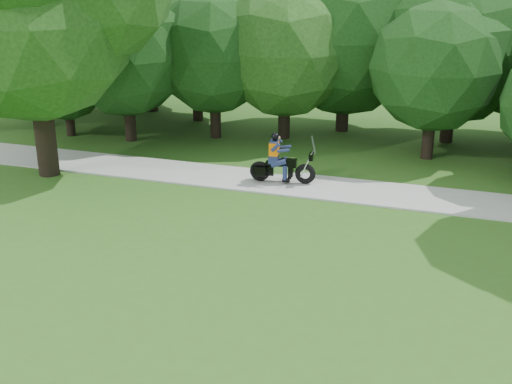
# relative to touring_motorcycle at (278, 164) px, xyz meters

# --- Properties ---
(ground) EXTENTS (100.00, 100.00, 0.00)m
(ground) POSITION_rel_touring_motorcycle_xyz_m (2.94, -7.99, -0.65)
(ground) COLOR #355D1A
(ground) RESTS_ON ground
(walkway) EXTENTS (60.00, 2.20, 0.06)m
(walkway) POSITION_rel_touring_motorcycle_xyz_m (2.94, 0.01, -0.62)
(walkway) COLOR #A9A9A4
(walkway) RESTS_ON ground
(tree_line) EXTENTS (40.43, 11.85, 7.31)m
(tree_line) POSITION_rel_touring_motorcycle_xyz_m (4.99, 6.55, 2.99)
(tree_line) COLOR black
(tree_line) RESTS_ON ground
(touring_motorcycle) EXTENTS (2.14, 0.79, 1.63)m
(touring_motorcycle) POSITION_rel_touring_motorcycle_xyz_m (0.00, 0.00, 0.00)
(touring_motorcycle) COLOR black
(touring_motorcycle) RESTS_ON walkway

